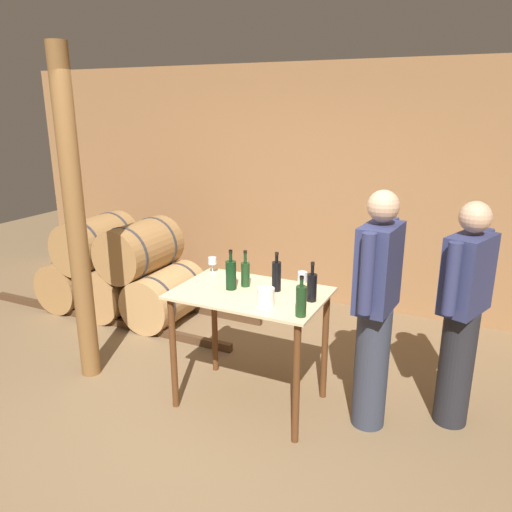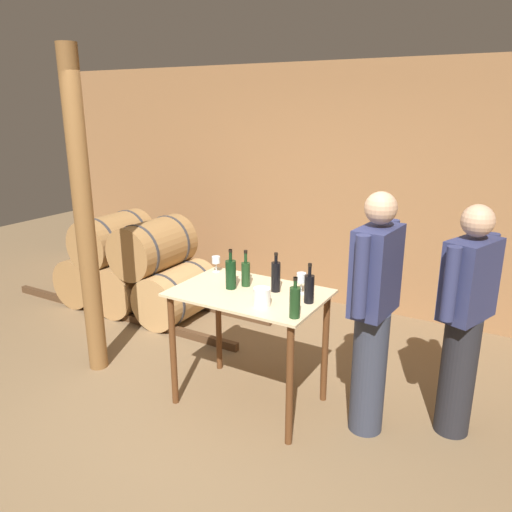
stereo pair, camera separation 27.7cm
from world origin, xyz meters
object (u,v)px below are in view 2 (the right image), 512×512
(wooden_post, at_px, (84,219))
(wine_bottle_far_left, at_px, (231,274))
(wine_bottle_center, at_px, (276,276))
(person_visitor_with_scarf, at_px, (465,319))
(wine_glass_near_left, at_px, (216,260))
(wine_glass_near_center, at_px, (301,278))
(ice_bucket, at_px, (262,297))
(wine_bottle_right, at_px, (309,288))
(wine_bottle_left, at_px, (246,273))
(person_host, at_px, (373,311))
(wine_bottle_far_right, at_px, (295,302))

(wooden_post, xyz_separation_m, wine_bottle_far_left, (1.30, 0.20, -0.31))
(wine_bottle_center, relative_size, person_visitor_with_scarf, 0.18)
(wooden_post, bearing_deg, wine_glass_near_left, 25.40)
(wooden_post, relative_size, wine_bottle_center, 9.06)
(wine_glass_near_center, bearing_deg, ice_bucket, -112.04)
(wine_glass_near_left, relative_size, wine_glass_near_center, 0.83)
(wine_bottle_far_left, height_order, wine_bottle_right, wine_bottle_far_left)
(wine_bottle_left, bearing_deg, wine_bottle_right, -6.81)
(wine_bottle_far_left, xyz_separation_m, wine_bottle_right, (0.62, 0.04, -0.01))
(ice_bucket, bearing_deg, wine_bottle_center, 98.98)
(wine_bottle_left, height_order, wine_bottle_right, wine_bottle_right)
(person_host, bearing_deg, person_visitor_with_scarf, 27.71)
(wooden_post, distance_m, wine_glass_near_left, 1.13)
(wine_bottle_center, distance_m, wine_bottle_right, 0.31)
(wine_glass_near_left, height_order, wine_glass_near_center, wine_glass_near_center)
(wine_bottle_center, relative_size, wine_bottle_right, 1.04)
(wine_bottle_center, bearing_deg, wine_glass_near_left, 166.62)
(wine_bottle_far_right, bearing_deg, wine_glass_near_left, 152.12)
(wine_bottle_left, bearing_deg, person_visitor_with_scarf, 11.54)
(wine_bottle_far_left, relative_size, wine_bottle_right, 1.06)
(ice_bucket, xyz_separation_m, person_visitor_with_scarf, (1.24, 0.59, -0.12))
(wooden_post, xyz_separation_m, person_host, (2.35, 0.33, -0.43))
(ice_bucket, distance_m, person_host, 0.76)
(wine_glass_near_left, bearing_deg, wine_bottle_center, -13.38)
(wine_bottle_far_left, distance_m, ice_bucket, 0.41)
(wine_bottle_far_left, relative_size, ice_bucket, 2.41)
(wine_bottle_far_left, relative_size, person_host, 0.18)
(person_visitor_with_scarf, bearing_deg, ice_bucket, -154.35)
(person_host, bearing_deg, wine_glass_near_center, 176.51)
(wine_bottle_far_right, bearing_deg, wine_bottle_far_left, 159.27)
(wooden_post, height_order, wine_bottle_far_right, wooden_post)
(wine_bottle_left, height_order, wine_bottle_far_right, wine_bottle_left)
(wine_bottle_far_right, distance_m, ice_bucket, 0.29)
(wine_bottle_far_right, relative_size, wine_glass_near_left, 2.09)
(wine_bottle_far_left, relative_size, person_visitor_with_scarf, 0.18)
(wooden_post, relative_size, wine_glass_near_center, 16.92)
(wine_glass_near_left, distance_m, wine_glass_near_center, 0.83)
(wooden_post, height_order, wine_bottle_right, wooden_post)
(wooden_post, distance_m, ice_bucket, 1.70)
(wine_bottle_right, bearing_deg, wine_bottle_left, 173.19)
(wine_glass_near_left, height_order, person_visitor_with_scarf, person_visitor_with_scarf)
(wine_bottle_far_right, relative_size, person_host, 0.16)
(wine_bottle_center, height_order, wine_glass_near_center, wine_bottle_center)
(wine_bottle_right, distance_m, person_visitor_with_scarf, 1.06)
(wine_bottle_center, height_order, ice_bucket, wine_bottle_center)
(person_host, height_order, person_visitor_with_scarf, person_host)
(wooden_post, xyz_separation_m, wine_glass_near_left, (0.98, 0.47, -0.33))
(wine_bottle_far_left, xyz_separation_m, wine_bottle_center, (0.32, 0.12, 0.00))
(wine_bottle_left, relative_size, ice_bucket, 2.23)
(wooden_post, height_order, wine_glass_near_center, wooden_post)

